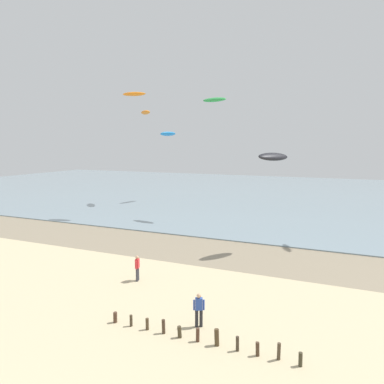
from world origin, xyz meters
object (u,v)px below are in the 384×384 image
object	(u,v)px
person_right_flank	(137,267)
kite_aloft_4	(214,100)
person_left_flank	(199,309)
kite_aloft_7	(168,134)
kite_aloft_0	(146,112)
kite_aloft_2	(273,157)
kite_aloft_5	(134,94)

from	to	relation	value
person_right_flank	kite_aloft_4	distance (m)	24.93
person_right_flank	kite_aloft_4	bearing A→B (deg)	96.21
person_left_flank	kite_aloft_7	world-z (taller)	kite_aloft_7
kite_aloft_4	kite_aloft_7	bearing A→B (deg)	148.47
kite_aloft_4	kite_aloft_7	distance (m)	15.36
person_right_flank	kite_aloft_7	size ratio (longest dim) A/B	0.50
person_right_flank	kite_aloft_4	world-z (taller)	kite_aloft_4
kite_aloft_0	kite_aloft_4	xyz separation A→B (m)	(13.21, -6.60, 0.46)
person_left_flank	person_right_flank	size ratio (longest dim) A/B	1.00
person_left_flank	kite_aloft_7	bearing A→B (deg)	119.17
kite_aloft_2	kite_aloft_0	bearing A→B (deg)	-96.99
kite_aloft_2	kite_aloft_5	size ratio (longest dim) A/B	1.13
person_right_flank	kite_aloft_7	world-z (taller)	kite_aloft_7
kite_aloft_4	kite_aloft_5	distance (m)	9.63
person_left_flank	kite_aloft_2	bearing A→B (deg)	86.76
kite_aloft_0	kite_aloft_2	distance (m)	28.99
kite_aloft_2	kite_aloft_5	world-z (taller)	kite_aloft_5
kite_aloft_2	kite_aloft_4	size ratio (longest dim) A/B	1.06
kite_aloft_5	kite_aloft_7	bearing A→B (deg)	88.37
kite_aloft_4	person_left_flank	bearing A→B (deg)	-61.67
kite_aloft_5	kite_aloft_2	bearing A→B (deg)	-34.89
kite_aloft_4	kite_aloft_7	world-z (taller)	kite_aloft_4
person_left_flank	kite_aloft_2	size ratio (longest dim) A/B	0.52
person_right_flank	kite_aloft_7	bearing A→B (deg)	113.55
kite_aloft_5	kite_aloft_7	size ratio (longest dim) A/B	0.84
person_right_flank	kite_aloft_0	xyz separation A→B (m)	(-15.50, 27.62, 12.75)
person_left_flank	kite_aloft_4	xyz separation A→B (m)	(-8.29, 25.00, 13.21)
kite_aloft_4	kite_aloft_0	bearing A→B (deg)	163.43
kite_aloft_0	kite_aloft_2	world-z (taller)	kite_aloft_0
kite_aloft_2	kite_aloft_5	distance (m)	21.22
kite_aloft_7	kite_aloft_0	bearing A→B (deg)	161.98
kite_aloft_0	kite_aloft_5	distance (m)	10.30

